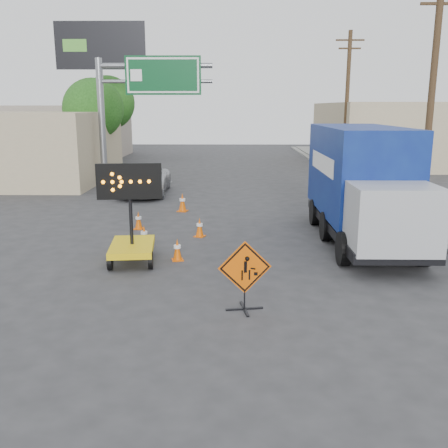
{
  "coord_description": "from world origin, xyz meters",
  "views": [
    {
      "loc": [
        0.47,
        -9.38,
        4.26
      ],
      "look_at": [
        0.32,
        2.26,
        1.53
      ],
      "focal_mm": 40.0,
      "sensor_mm": 36.0,
      "label": 1
    }
  ],
  "objects_px": {
    "construction_sign": "(245,274)",
    "pickup_truck": "(144,181)",
    "arrow_board": "(132,240)",
    "box_truck": "(362,191)"
  },
  "relations": [
    {
      "from": "box_truck",
      "to": "arrow_board",
      "type": "bearing_deg",
      "value": -160.9
    },
    {
      "from": "arrow_board",
      "to": "pickup_truck",
      "type": "xyz_separation_m",
      "value": [
        -1.57,
        11.22,
        0.07
      ]
    },
    {
      "from": "construction_sign",
      "to": "box_truck",
      "type": "bearing_deg",
      "value": 46.57
    },
    {
      "from": "arrow_board",
      "to": "pickup_truck",
      "type": "bearing_deg",
      "value": 91.79
    },
    {
      "from": "construction_sign",
      "to": "arrow_board",
      "type": "relative_size",
      "value": 0.55
    },
    {
      "from": "construction_sign",
      "to": "arrow_board",
      "type": "distance_m",
      "value": 4.57
    },
    {
      "from": "construction_sign",
      "to": "pickup_truck",
      "type": "distance_m",
      "value": 15.33
    },
    {
      "from": "arrow_board",
      "to": "pickup_truck",
      "type": "relative_size",
      "value": 0.56
    },
    {
      "from": "arrow_board",
      "to": "box_truck",
      "type": "xyz_separation_m",
      "value": [
        6.98,
        2.39,
        1.03
      ]
    },
    {
      "from": "construction_sign",
      "to": "arrow_board",
      "type": "xyz_separation_m",
      "value": [
        -3.07,
        3.38,
        -0.18
      ]
    }
  ]
}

